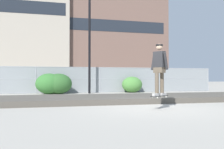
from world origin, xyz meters
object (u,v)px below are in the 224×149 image
shrub_right (132,85)px  parked_car_mid (135,81)px  shrub_left (49,84)px  street_lamp (89,32)px  shrub_center (59,84)px  skater (159,66)px  skateboard (159,96)px  parked_car_near (60,81)px

shrub_right → parked_car_mid: bearing=67.7°
parked_car_mid → shrub_left: parked_car_mid is taller
street_lamp → parked_car_mid: street_lamp is taller
shrub_right → shrub_center: bearing=-175.5°
shrub_center → skater: bearing=-71.3°
skateboard → shrub_center: size_ratio=0.45×
parked_car_near → shrub_left: (-0.82, -3.85, -0.16)m
skater → parked_car_mid: size_ratio=0.40×
skateboard → shrub_center: shrub_center is taller
parked_car_mid → shrub_center: bearing=-148.7°
shrub_left → shrub_center: bearing=-2.8°
skateboard → street_lamp: 9.87m
shrub_left → shrub_right: (5.85, 0.38, -0.10)m
shrub_center → parked_car_mid: bearing=31.3°
skateboard → shrub_right: size_ratio=0.52×
parked_car_mid → shrub_center: size_ratio=2.53×
skateboard → skater: (0.00, 0.00, 1.01)m
skater → shrub_center: skater is taller
skateboard → street_lamp: bearing=96.1°
street_lamp → parked_car_mid: bearing=40.5°
parked_car_near → shrub_right: bearing=-34.6°
parked_car_near → shrub_right: 6.12m
shrub_left → shrub_right: size_ratio=1.17×
skater → shrub_right: size_ratio=1.17×
skater → street_lamp: street_lamp is taller
shrub_left → parked_car_mid: bearing=28.9°
street_lamp → parked_car_near: street_lamp is taller
skater → shrub_left: 9.74m
shrub_left → shrub_right: 5.86m
skater → shrub_right: (2.21, 9.39, -0.86)m
shrub_center → shrub_right: bearing=4.5°
skater → parked_car_near: size_ratio=0.39×
street_lamp → parked_car_near: size_ratio=1.51×
parked_car_near → shrub_left: parked_car_near is taller
skateboard → street_lamp: size_ratio=0.12×
parked_car_near → skater: bearing=-77.6°
skater → shrub_right: 9.68m
shrub_center → shrub_right: 5.26m
shrub_center → skateboard: bearing=-71.3°
street_lamp → parked_car_near: (-1.85, 3.79, -3.40)m
skater → street_lamp: 9.53m
shrub_right → skater: bearing=-103.2°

